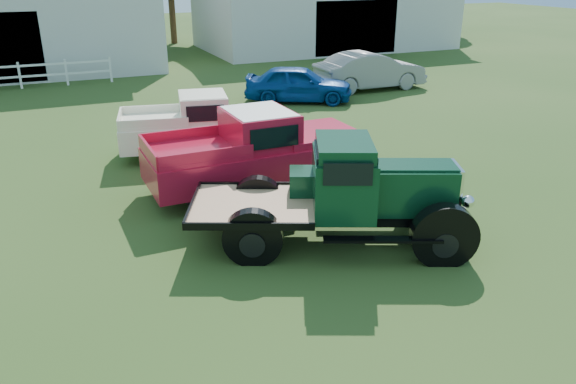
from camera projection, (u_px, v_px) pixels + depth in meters
name	position (u px, v px, depth m)	size (l,w,h in m)	color
ground	(303.00, 267.00, 10.59)	(120.00, 120.00, 0.00)	#284417
shed_right	(324.00, 7.00, 37.71)	(16.80, 9.20, 5.20)	#B9B7B2
vintage_flatbed	(337.00, 193.00, 11.13)	(5.50, 2.18, 2.18)	#0A341E
red_pickup	(256.00, 150.00, 13.92)	(5.58, 2.14, 2.04)	red
white_pickup	(201.00, 125.00, 16.58)	(4.85, 1.88, 1.78)	#F0E6CC
misc_car_blue	(299.00, 84.00, 23.05)	(1.76, 4.37, 1.49)	navy
misc_car_grey	(370.00, 71.00, 25.30)	(1.77, 5.06, 1.67)	gray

